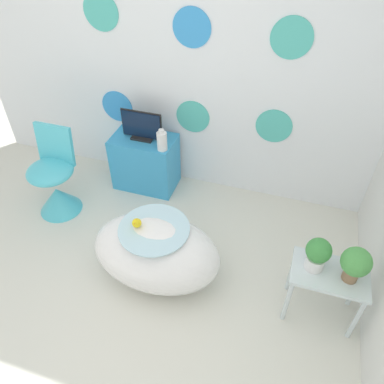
{
  "coord_description": "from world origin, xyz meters",
  "views": [
    {
      "loc": [
        0.91,
        -0.79,
        2.43
      ],
      "look_at": [
        0.35,
        0.98,
        0.8
      ],
      "focal_mm": 35.0,
      "sensor_mm": 36.0,
      "label": 1
    }
  ],
  "objects_px": {
    "chair": "(55,186)",
    "tv": "(142,127)",
    "bathtub": "(156,252)",
    "vase": "(162,141)",
    "potted_plant_left": "(318,254)",
    "potted_plant_right": "(356,263)"
  },
  "relations": [
    {
      "from": "chair",
      "to": "tv",
      "type": "xyz_separation_m",
      "value": [
        0.62,
        0.58,
        0.39
      ]
    },
    {
      "from": "bathtub",
      "to": "vase",
      "type": "bearing_deg",
      "value": 107.51
    },
    {
      "from": "chair",
      "to": "potted_plant_left",
      "type": "height_order",
      "value": "chair"
    },
    {
      "from": "vase",
      "to": "potted_plant_left",
      "type": "xyz_separation_m",
      "value": [
        1.37,
        -0.83,
        -0.04
      ]
    },
    {
      "from": "bathtub",
      "to": "tv",
      "type": "distance_m",
      "value": 1.2
    },
    {
      "from": "bathtub",
      "to": "potted_plant_left",
      "type": "height_order",
      "value": "potted_plant_left"
    },
    {
      "from": "vase",
      "to": "potted_plant_right",
      "type": "distance_m",
      "value": 1.81
    },
    {
      "from": "vase",
      "to": "potted_plant_left",
      "type": "bearing_deg",
      "value": -31.32
    },
    {
      "from": "tv",
      "to": "vase",
      "type": "distance_m",
      "value": 0.26
    },
    {
      "from": "chair",
      "to": "tv",
      "type": "height_order",
      "value": "tv"
    },
    {
      "from": "vase",
      "to": "potted_plant_right",
      "type": "height_order",
      "value": "vase"
    },
    {
      "from": "vase",
      "to": "potted_plant_right",
      "type": "xyz_separation_m",
      "value": [
        1.59,
        -0.86,
        -0.02
      ]
    },
    {
      "from": "chair",
      "to": "bathtub",
      "type": "bearing_deg",
      "value": -20.84
    },
    {
      "from": "tv",
      "to": "potted_plant_right",
      "type": "bearing_deg",
      "value": -27.91
    },
    {
      "from": "bathtub",
      "to": "tv",
      "type": "relative_size",
      "value": 2.52
    },
    {
      "from": "chair",
      "to": "tv",
      "type": "distance_m",
      "value": 0.93
    },
    {
      "from": "tv",
      "to": "potted_plant_right",
      "type": "xyz_separation_m",
      "value": [
        1.83,
        -0.97,
        -0.06
      ]
    },
    {
      "from": "tv",
      "to": "vase",
      "type": "xyz_separation_m",
      "value": [
        0.23,
        -0.11,
        -0.03
      ]
    },
    {
      "from": "potted_plant_right",
      "to": "vase",
      "type": "bearing_deg",
      "value": 151.71
    },
    {
      "from": "bathtub",
      "to": "vase",
      "type": "relative_size",
      "value": 4.81
    },
    {
      "from": "chair",
      "to": "potted_plant_left",
      "type": "xyz_separation_m",
      "value": [
        2.23,
        -0.37,
        0.31
      ]
    },
    {
      "from": "chair",
      "to": "tv",
      "type": "bearing_deg",
      "value": 42.72
    }
  ]
}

